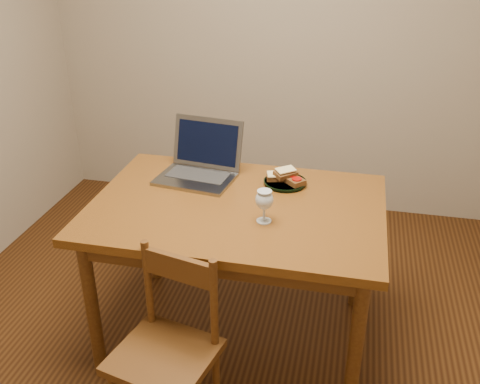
% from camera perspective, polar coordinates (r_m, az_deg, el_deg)
% --- Properties ---
extents(floor, '(3.20, 3.20, 0.02)m').
position_cam_1_polar(floor, '(2.74, -1.25, -16.32)').
color(floor, black).
rests_on(floor, ground).
extents(back_wall, '(3.20, 0.02, 2.60)m').
position_cam_1_polar(back_wall, '(3.62, 4.90, 17.83)').
color(back_wall, gray).
rests_on(back_wall, floor).
extents(table, '(1.30, 0.90, 0.74)m').
position_cam_1_polar(table, '(2.43, -0.34, -3.08)').
color(table, '#502E0D').
rests_on(table, floor).
extents(chair, '(0.44, 0.42, 0.39)m').
position_cam_1_polar(chair, '(2.14, -7.89, -15.70)').
color(chair, '#40220D').
rests_on(chair, floor).
extents(plate, '(0.21, 0.21, 0.02)m').
position_cam_1_polar(plate, '(2.57, 4.83, 1.03)').
color(plate, black).
rests_on(plate, table).
extents(sandwich_cheese, '(0.12, 0.09, 0.03)m').
position_cam_1_polar(sandwich_cheese, '(2.57, 4.12, 1.72)').
color(sandwich_cheese, '#381E0C').
rests_on(sandwich_cheese, plate).
extents(sandwich_tomato, '(0.13, 0.13, 0.04)m').
position_cam_1_polar(sandwich_tomato, '(2.55, 5.69, 1.39)').
color(sandwich_tomato, '#381E0C').
rests_on(sandwich_tomato, plate).
extents(sandwich_top, '(0.12, 0.12, 0.03)m').
position_cam_1_polar(sandwich_top, '(2.55, 4.89, 2.06)').
color(sandwich_top, '#381E0C').
rests_on(sandwich_top, plate).
extents(milk_glass, '(0.08, 0.08, 0.15)m').
position_cam_1_polar(milk_glass, '(2.22, 2.60, -1.52)').
color(milk_glass, white).
rests_on(milk_glass, table).
extents(laptop, '(0.40, 0.37, 0.26)m').
position_cam_1_polar(laptop, '(2.64, -4.17, 3.26)').
color(laptop, slate).
rests_on(laptop, table).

